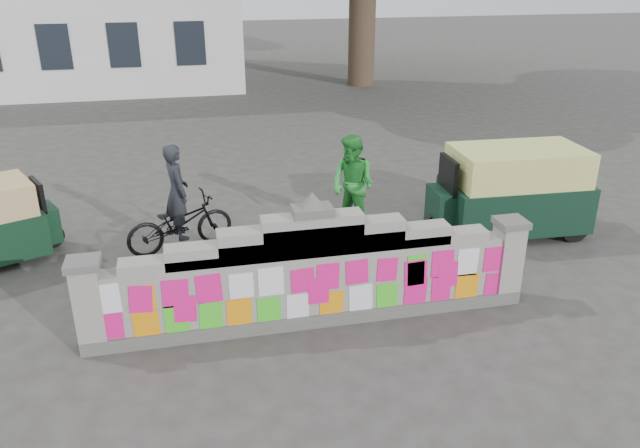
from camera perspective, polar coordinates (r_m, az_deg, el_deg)
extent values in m
plane|color=#383533|center=(9.22, -0.66, -8.87)|extent=(100.00, 100.00, 0.00)
cube|color=#4C4C49|center=(9.17, -0.66, -8.34)|extent=(6.40, 0.42, 0.20)
cube|color=gray|center=(8.92, -0.68, -5.60)|extent=(6.40, 0.32, 1.00)
cube|color=gray|center=(8.66, -0.70, -2.28)|extent=(5.20, 0.32, 0.14)
cube|color=gray|center=(8.63, -0.70, -1.86)|extent=(4.00, 0.32, 0.28)
cube|color=gray|center=(8.60, -0.70, -1.38)|extent=(2.60, 0.32, 0.44)
cube|color=gray|center=(8.57, -0.70, -0.95)|extent=(1.40, 0.32, 0.58)
cube|color=#4C4C49|center=(8.43, -0.71, 1.22)|extent=(0.55, 0.36, 0.12)
cone|color=#4C4C49|center=(8.37, -0.72, 2.24)|extent=(0.36, 0.36, 0.22)
cube|color=gray|center=(8.86, -20.29, -7.22)|extent=(0.36, 0.40, 1.24)
cube|color=#4C4C49|center=(8.57, -20.89, -3.39)|extent=(0.44, 0.44, 0.10)
cube|color=gray|center=(9.92, 16.66, -3.40)|extent=(0.36, 0.40, 1.24)
cube|color=#4C4C49|center=(9.66, 17.10, 0.11)|extent=(0.44, 0.44, 0.10)
cylinder|color=#38281E|center=(26.84, 3.90, 18.92)|extent=(1.10, 1.10, 6.00)
imported|color=black|center=(11.47, -12.70, 0.06)|extent=(2.05, 1.19, 1.02)
imported|color=#202228|center=(11.34, -12.85, 1.70)|extent=(0.57, 0.72, 1.72)
imported|color=green|center=(11.86, 3.00, 3.62)|extent=(1.11, 1.16, 1.89)
cube|color=black|center=(12.27, -23.97, 0.06)|extent=(0.68, 0.77, 0.64)
cube|color=black|center=(12.09, -24.38, 2.45)|extent=(0.33, 0.61, 0.55)
cylinder|color=black|center=(12.39, -23.37, -1.00)|extent=(0.46, 0.29, 0.46)
cube|color=black|center=(12.42, 17.25, 1.79)|extent=(2.67, 1.53, 0.87)
cube|color=#D0D270|center=(12.18, 17.66, 5.13)|extent=(2.45, 1.46, 0.65)
cube|color=black|center=(11.87, 11.40, 1.42)|extent=(0.58, 0.78, 0.76)
cube|color=black|center=(11.65, 11.64, 4.40)|extent=(0.12, 0.76, 0.65)
cylinder|color=black|center=(11.95, 10.79, -0.06)|extent=(0.55, 0.15, 0.54)
cylinder|color=black|center=(13.48, 19.68, 1.64)|extent=(0.55, 0.15, 0.54)
cylinder|color=black|center=(12.54, 22.26, -0.33)|extent=(0.55, 0.15, 0.54)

